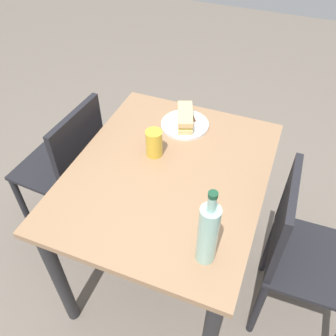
% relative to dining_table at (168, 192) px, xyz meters
% --- Properties ---
extents(ground_plane, '(8.00, 8.00, 0.00)m').
position_rel_dining_table_xyz_m(ground_plane, '(0.00, 0.00, -0.64)').
color(ground_plane, '#6B6056').
extents(dining_table, '(1.01, 0.82, 0.76)m').
position_rel_dining_table_xyz_m(dining_table, '(0.00, 0.00, 0.00)').
color(dining_table, '#997251').
rests_on(dining_table, ground).
extents(chair_far, '(0.41, 0.41, 0.87)m').
position_rel_dining_table_xyz_m(chair_far, '(0.00, 0.61, -0.13)').
color(chair_far, black).
rests_on(chair_far, ground).
extents(chair_near, '(0.42, 0.42, 0.87)m').
position_rel_dining_table_xyz_m(chair_near, '(-0.09, -0.61, -0.13)').
color(chair_near, black).
rests_on(chair_near, ground).
extents(plate_near, '(0.23, 0.23, 0.01)m').
position_rel_dining_table_xyz_m(plate_near, '(-0.32, -0.04, 0.14)').
color(plate_near, white).
rests_on(plate_near, dining_table).
extents(baguette_sandwich_near, '(0.20, 0.13, 0.07)m').
position_rel_dining_table_xyz_m(baguette_sandwich_near, '(-0.32, -0.04, 0.18)').
color(baguette_sandwich_near, '#DBB77A').
rests_on(baguette_sandwich_near, plate_near).
extents(knife_near, '(0.15, 0.11, 0.01)m').
position_rel_dining_table_xyz_m(knife_near, '(-0.35, 0.00, 0.15)').
color(knife_near, silver).
rests_on(knife_near, plate_near).
extents(water_bottle, '(0.07, 0.07, 0.33)m').
position_rel_dining_table_xyz_m(water_bottle, '(0.34, 0.27, 0.26)').
color(water_bottle, '#99C6B7').
rests_on(water_bottle, dining_table).
extents(beer_glass, '(0.07, 0.07, 0.13)m').
position_rel_dining_table_xyz_m(beer_glass, '(-0.08, -0.10, 0.19)').
color(beer_glass, gold).
rests_on(beer_glass, dining_table).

